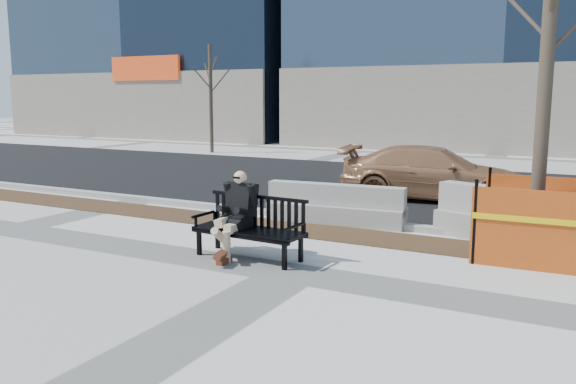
% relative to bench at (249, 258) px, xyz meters
% --- Properties ---
extents(ground, '(120.00, 120.00, 0.00)m').
position_rel_bench_xyz_m(ground, '(1.00, -0.38, 0.00)').
color(ground, beige).
rests_on(ground, ground).
extents(mulch_strip, '(40.00, 1.20, 0.02)m').
position_rel_bench_xyz_m(mulch_strip, '(1.00, 2.22, 0.00)').
color(mulch_strip, '#47301C').
rests_on(mulch_strip, ground).
extents(asphalt_street, '(60.00, 10.40, 0.01)m').
position_rel_bench_xyz_m(asphalt_street, '(1.00, 8.42, 0.00)').
color(asphalt_street, black).
rests_on(asphalt_street, ground).
extents(curb, '(60.00, 0.25, 0.12)m').
position_rel_bench_xyz_m(curb, '(1.00, 3.17, 0.06)').
color(curb, '#9E9B93').
rests_on(curb, ground).
extents(bench, '(1.93, 0.79, 1.01)m').
position_rel_bench_xyz_m(bench, '(0.00, 0.00, 0.00)').
color(bench, black).
rests_on(bench, ground).
extents(seated_man, '(0.65, 1.02, 1.38)m').
position_rel_bench_xyz_m(seated_man, '(-0.26, 0.07, 0.00)').
color(seated_man, black).
rests_on(seated_man, ground).
extents(tree_fence, '(2.78, 2.78, 6.69)m').
position_rel_bench_xyz_m(tree_fence, '(4.07, 2.23, 0.00)').
color(tree_fence, orange).
rests_on(tree_fence, ground).
extents(sedan, '(4.86, 2.51, 1.35)m').
position_rel_bench_xyz_m(sedan, '(1.26, 6.84, 0.00)').
color(sedan, '#A77049').
rests_on(sedan, ground).
extents(jersey_barrier_left, '(2.92, 0.82, 0.82)m').
position_rel_bench_xyz_m(jersey_barrier_left, '(0.19, 3.08, 0.00)').
color(jersey_barrier_left, '#9B9891').
rests_on(jersey_barrier_left, ground).
extents(jersey_barrier_right, '(3.50, 1.67, 0.99)m').
position_rel_bench_xyz_m(jersey_barrier_right, '(3.96, 2.94, 0.00)').
color(jersey_barrier_right, gray).
rests_on(jersey_barrier_right, ground).
extents(far_tree_left, '(2.07, 2.07, 5.29)m').
position_rel_bench_xyz_m(far_tree_left, '(-10.95, 14.59, 0.00)').
color(far_tree_left, '#4A3E30').
rests_on(far_tree_left, ground).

